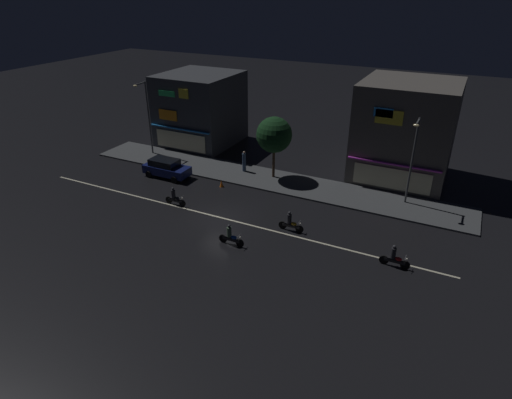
% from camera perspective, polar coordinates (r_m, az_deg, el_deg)
% --- Properties ---
extents(ground_plane, '(140.00, 140.00, 0.00)m').
position_cam_1_polar(ground_plane, '(32.90, -4.89, -2.35)').
color(ground_plane, black).
extents(lane_divider_stripe, '(33.82, 0.16, 0.01)m').
position_cam_1_polar(lane_divider_stripe, '(32.90, -4.89, -2.34)').
color(lane_divider_stripe, beige).
rests_on(lane_divider_stripe, ground).
extents(sidewalk_far, '(35.60, 4.45, 0.14)m').
position_cam_1_polar(sidewalk_far, '(39.12, 1.12, 2.79)').
color(sidewalk_far, '#424447').
rests_on(sidewalk_far, ground).
extents(storefront_left_block, '(7.95, 8.24, 8.59)m').
position_cam_1_polar(storefront_left_block, '(40.55, 19.09, 8.57)').
color(storefront_left_block, '#56514C').
rests_on(storefront_left_block, ground).
extents(storefront_center_block, '(7.46, 8.10, 7.47)m').
position_cam_1_polar(storefront_center_block, '(48.04, -7.34, 11.79)').
color(storefront_center_block, '#383A3F').
rests_on(storefront_center_block, ground).
extents(streetlamp_west, '(0.44, 1.64, 7.31)m').
position_cam_1_polar(streetlamp_west, '(44.84, -14.21, 11.07)').
color(streetlamp_west, '#47494C').
rests_on(streetlamp_west, sidewalk_far).
extents(streetlamp_mid, '(0.44, 1.64, 6.92)m').
position_cam_1_polar(streetlamp_mid, '(34.98, 19.98, 5.53)').
color(streetlamp_mid, '#47494C').
rests_on(streetlamp_mid, sidewalk_far).
extents(pedestrian_on_sidewalk, '(0.34, 0.34, 1.95)m').
position_cam_1_polar(pedestrian_on_sidewalk, '(40.20, -1.58, 4.99)').
color(pedestrian_on_sidewalk, '#334766').
rests_on(pedestrian_on_sidewalk, sidewalk_far).
extents(street_tree, '(3.15, 3.15, 5.53)m').
position_cam_1_polar(street_tree, '(37.96, 2.41, 8.51)').
color(street_tree, '#473323').
rests_on(street_tree, sidewalk_far).
extents(parked_car_near_kerb, '(4.30, 1.98, 1.67)m').
position_cam_1_polar(parked_car_near_kerb, '(40.18, -11.76, 4.12)').
color(parked_car_near_kerb, navy).
rests_on(parked_car_near_kerb, ground).
extents(motorcycle_lead, '(1.90, 0.60, 1.52)m').
position_cam_1_polar(motorcycle_lead, '(30.87, 4.57, -3.09)').
color(motorcycle_lead, black).
rests_on(motorcycle_lead, ground).
extents(motorcycle_following, '(1.90, 0.60, 1.52)m').
position_cam_1_polar(motorcycle_following, '(28.41, 17.78, -7.33)').
color(motorcycle_following, black).
rests_on(motorcycle_following, ground).
extents(motorcycle_opposite_lane, '(1.90, 0.60, 1.52)m').
position_cam_1_polar(motorcycle_opposite_lane, '(29.25, -3.38, -4.87)').
color(motorcycle_opposite_lane, black).
rests_on(motorcycle_opposite_lane, ground).
extents(motorcycle_trailing_far, '(1.90, 0.60, 1.52)m').
position_cam_1_polar(motorcycle_trailing_far, '(34.92, -10.68, 0.24)').
color(motorcycle_trailing_far, black).
rests_on(motorcycle_trailing_far, ground).
extents(traffic_cone, '(0.36, 0.36, 0.55)m').
position_cam_1_polar(traffic_cone, '(37.69, -4.58, 2.08)').
color(traffic_cone, orange).
rests_on(traffic_cone, ground).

